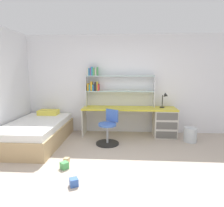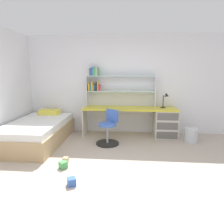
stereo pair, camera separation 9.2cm
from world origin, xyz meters
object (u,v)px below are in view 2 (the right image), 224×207
object	(u,v)px
waste_bin	(191,135)
toy_block_green_0	(63,165)
swivel_chair	(108,131)
desk	(155,120)
desk_lamp	(166,98)
toy_block_natural_1	(66,160)
toy_block_blue_2	(72,182)
bed_platform	(38,132)
bookshelf_hutch	(110,83)

from	to	relation	value
waste_bin	toy_block_green_0	world-z (taller)	waste_bin
swivel_chair	toy_block_green_0	distance (m)	1.41
desk	desk_lamp	xyz separation A→B (m)	(0.25, 0.04, 0.56)
toy_block_natural_1	toy_block_blue_2	bearing A→B (deg)	-66.04
swivel_chair	waste_bin	distance (m)	1.92
toy_block_blue_2	swivel_chair	bearing A→B (deg)	78.55
desk	bed_platform	world-z (taller)	desk
toy_block_natural_1	desk	bearing A→B (deg)	42.50
desk_lamp	toy_block_blue_2	world-z (taller)	desk_lamp
bed_platform	toy_block_green_0	world-z (taller)	bed_platform
bookshelf_hutch	bed_platform	size ratio (longest dim) A/B	0.88
desk_lamp	swivel_chair	world-z (taller)	desk_lamp
swivel_chair	toy_block_green_0	size ratio (longest dim) A/B	6.69
desk	swivel_chair	xyz separation A→B (m)	(-1.12, -0.64, -0.11)
bookshelf_hutch	desk_lamp	distance (m)	1.46
bookshelf_hutch	desk_lamp	bearing A→B (deg)	-5.30
toy_block_green_0	toy_block_natural_1	world-z (taller)	toy_block_green_0
toy_block_green_0	toy_block_natural_1	bearing A→B (deg)	97.57
waste_bin	toy_block_natural_1	distance (m)	2.87
bookshelf_hutch	swivel_chair	xyz separation A→B (m)	(0.04, -0.81, -1.02)
toy_block_blue_2	toy_block_natural_1	bearing A→B (deg)	113.96
waste_bin	desk	bearing A→B (deg)	153.97
desk_lamp	toy_block_natural_1	xyz separation A→B (m)	(-2.04, -1.68, -0.93)
desk_lamp	bookshelf_hutch	bearing A→B (deg)	174.70
desk	toy_block_green_0	distance (m)	2.59
toy_block_blue_2	desk	bearing A→B (deg)	58.13
bed_platform	toy_block_blue_2	bearing A→B (deg)	-52.35
toy_block_blue_2	bookshelf_hutch	bearing A→B (deg)	83.03
swivel_chair	toy_block_blue_2	bearing A→B (deg)	-101.45
toy_block_natural_1	toy_block_blue_2	size ratio (longest dim) A/B	0.78
waste_bin	desk_lamp	bearing A→B (deg)	141.60
desk_lamp	toy_block_green_0	bearing A→B (deg)	-136.62
waste_bin	toy_block_natural_1	bearing A→B (deg)	-153.92
toy_block_natural_1	swivel_chair	bearing A→B (deg)	56.19
bookshelf_hutch	desk_lamp	xyz separation A→B (m)	(1.41, -0.13, -0.35)
desk	swivel_chair	size ratio (longest dim) A/B	3.05
bed_platform	toy_block_green_0	size ratio (longest dim) A/B	17.46
desk	swivel_chair	distance (m)	1.29
desk	toy_block_blue_2	size ratio (longest dim) A/B	20.93
bed_platform	desk_lamp	bearing A→B (deg)	13.87
waste_bin	toy_block_green_0	bearing A→B (deg)	-149.71
desk_lamp	toy_block_blue_2	xyz separation A→B (m)	(-1.72, -2.40, -0.92)
desk	bed_platform	distance (m)	2.84
bed_platform	waste_bin	xyz separation A→B (m)	(3.53, 0.32, -0.09)
waste_bin	bookshelf_hutch	bearing A→B (deg)	164.19
bed_platform	waste_bin	world-z (taller)	bed_platform
desk	waste_bin	world-z (taller)	desk
swivel_chair	toy_block_blue_2	xyz separation A→B (m)	(-0.35, -1.72, -0.24)
waste_bin	toy_block_green_0	xyz separation A→B (m)	(-2.54, -1.48, -0.11)
bed_platform	waste_bin	size ratio (longest dim) A/B	6.02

